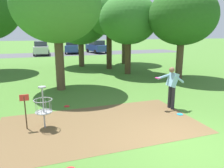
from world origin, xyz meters
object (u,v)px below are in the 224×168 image
parked_car_center_right (97,47)px  tree_near_right (57,5)px  tree_mid_left (128,20)px  disc_golf_basket (41,106)px  tree_mid_center (125,17)px  tree_far_left (109,13)px  parked_car_leftmost (41,48)px  tree_mid_right (80,20)px  frisbee_mid_grass (180,114)px  parked_car_center_left (73,47)px  tree_near_left (183,16)px  frisbee_near_basket (67,106)px  player_foreground_watching (172,85)px

parked_car_center_right → tree_near_right: bearing=-110.5°
tree_mid_left → disc_golf_basket: bearing=-129.0°
tree_near_right → parked_car_center_right: tree_near_right is taller
tree_mid_center → tree_near_right: bearing=-130.9°
disc_golf_basket → tree_mid_left: tree_mid_left is taller
tree_mid_left → parked_car_center_right: bearing=82.5°
tree_near_right → tree_far_left: bearing=50.6°
disc_golf_basket → parked_car_leftmost: (0.71, 24.18, 0.17)m
tree_mid_right → disc_golf_basket: bearing=-106.9°
frisbee_mid_grass → parked_car_center_left: (0.13, 25.74, 0.91)m
frisbee_mid_grass → parked_car_center_right: parked_car_center_right is taller
tree_mid_left → tree_far_left: size_ratio=0.90×
tree_near_left → parked_car_center_right: bearing=91.0°
tree_far_left → parked_car_center_left: (-0.68, 14.83, -3.58)m
parked_car_center_left → parked_car_center_right: (3.49, -0.58, 0.00)m
tree_near_right → tree_far_left: tree_far_left is taller
tree_near_left → parked_car_center_left: size_ratio=1.30×
tree_mid_left → tree_far_left: (-0.60, 2.57, 0.61)m
tree_mid_center → parked_car_center_left: bearing=103.8°
disc_golf_basket → parked_car_leftmost: 24.19m
disc_golf_basket → tree_near_left: tree_near_left is taller
tree_mid_right → parked_car_center_left: (1.24, 12.67, -3.13)m
disc_golf_basket → tree_mid_left: bearing=51.0°
tree_mid_right → frisbee_near_basket: bearing=-104.7°
frisbee_near_basket → parked_car_center_right: (7.54, 22.83, 0.91)m
tree_mid_center → parked_car_center_left: size_ratio=1.38×
tree_near_right → parked_car_leftmost: (-0.41, 19.39, -3.43)m
tree_far_left → parked_car_center_right: (2.81, 14.25, -3.58)m
player_foreground_watching → parked_car_center_left: parked_car_center_left is taller
tree_far_left → parked_car_center_right: 14.96m
tree_mid_left → tree_mid_center: tree_mid_center is taller
disc_golf_basket → parked_car_center_right: parked_car_center_right is taller
frisbee_mid_grass → tree_mid_center: tree_mid_center is taller
frisbee_mid_grass → parked_car_leftmost: (-4.24, 24.65, 0.91)m
player_foreground_watching → frisbee_near_basket: (-3.98, 1.62, -0.98)m
parked_car_leftmost → tree_mid_left: bearing=-70.9°
disc_golf_basket → player_foreground_watching: player_foreground_watching is taller
tree_mid_center → tree_mid_right: bearing=-176.3°
player_foreground_watching → parked_car_center_right: size_ratio=0.38×
player_foreground_watching → tree_near_left: size_ratio=0.29×
frisbee_near_basket → parked_car_center_left: size_ratio=0.05×
parked_car_center_left → parked_car_center_right: same height
parked_car_leftmost → parked_car_center_right: size_ratio=0.97×
tree_mid_left → parked_car_center_left: bearing=94.2°
player_foreground_watching → tree_near_left: tree_near_left is taller
frisbee_mid_grass → tree_mid_right: tree_mid_right is taller
disc_golf_basket → tree_mid_center: size_ratio=0.22×
frisbee_near_basket → tree_mid_right: size_ratio=0.04×
tree_mid_left → tree_mid_right: bearing=118.0°
frisbee_mid_grass → tree_mid_left: tree_mid_left is taller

